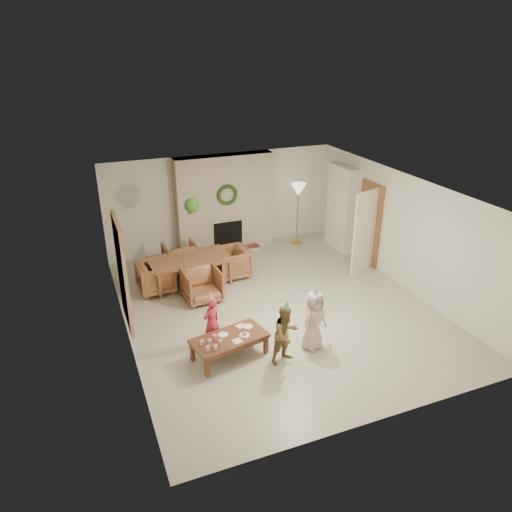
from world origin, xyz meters
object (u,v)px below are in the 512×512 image
dining_chair_left (156,277)px  coffee_table_top (229,339)px  dining_table (191,272)px  child_red (212,322)px  dining_chair_near (202,285)px  dining_chair_right (231,263)px  dining_chair_far (181,257)px  child_plaid (286,334)px  child_pink (314,320)px

dining_chair_left → coffee_table_top: bearing=-169.1°
dining_table → coffee_table_top: dining_table is taller
dining_chair_left → child_red: (0.53, -2.43, 0.14)m
dining_chair_near → child_red: child_red is taller
dining_table → dining_chair_right: bearing=0.0°
dining_chair_near → dining_chair_right: bearing=38.7°
dining_chair_right → coffee_table_top: 3.13m
dining_chair_near → dining_chair_far: size_ratio=1.00×
coffee_table_top → child_red: bearing=100.9°
dining_chair_far → child_plaid: 4.23m
dining_chair_far → dining_chair_right: 1.26m
dining_table → dining_chair_left: dining_chair_left is taller
dining_chair_right → dining_chair_left: bearing=-90.0°
dining_chair_right → dining_chair_far: bearing=-128.7°
dining_chair_right → coffee_table_top: bearing=-22.7°
coffee_table_top → dining_chair_left: bearing=91.9°
dining_chair_right → coffee_table_top: (-1.06, -2.95, 0.02)m
dining_chair_far → dining_table: bearing=90.0°
coffee_table_top → child_red: (-0.18, 0.43, 0.12)m
dining_table → child_plaid: bearing=-80.0°
dining_chair_right → dining_table: bearing=-90.0°
dining_chair_left → coffee_table_top: dining_chair_left is taller
dining_table → child_red: size_ratio=1.83×
dining_chair_far → dining_chair_left: size_ratio=1.00×
dining_chair_near → dining_chair_far: 1.57m
dining_chair_left → child_red: bearing=-170.7°
child_red → dining_chair_near: bearing=-125.6°
dining_chair_left → child_red: size_ratio=0.78×
dining_chair_left → child_plaid: (1.56, -3.32, 0.18)m
dining_chair_near → dining_chair_right: 1.26m
dining_chair_right → child_red: child_red is taller
dining_chair_near → child_red: 1.72m
child_red → child_plaid: child_plaid is taller
coffee_table_top → child_pink: size_ratio=1.16×
dining_table → child_pink: (1.40, -3.19, 0.24)m
dining_chair_far → coffee_table_top: (-0.04, -3.68, 0.02)m
dining_chair_left → child_plaid: size_ratio=0.72×
dining_chair_far → dining_chair_right: same height
dining_chair_right → child_plaid: 3.43m
dining_chair_near → dining_chair_left: (-0.83, 0.74, 0.00)m
dining_table → child_pink: bearing=-69.3°
child_red → dining_chair_left: bearing=-103.3°
child_pink → dining_chair_near: bearing=98.0°
child_pink → coffee_table_top: bearing=147.5°
dining_chair_far → dining_chair_right: size_ratio=1.00×
dining_table → child_plaid: 3.46m
dining_table → child_plaid: child_plaid is taller
coffee_table_top → dining_chair_right: bearing=58.2°
dining_chair_left → child_red: child_red is taller
dining_chair_right → coffee_table_top: size_ratio=0.59×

